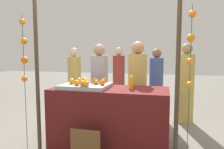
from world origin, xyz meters
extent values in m
plane|color=gray|center=(0.00, 0.00, 0.00)|extent=(24.00, 24.00, 0.00)
cube|color=#5B1919|center=(0.00, 0.00, 0.46)|extent=(1.80, 0.79, 0.92)
cube|color=#9EA0A5|center=(-0.37, -0.05, 0.95)|extent=(0.73, 0.65, 0.06)
sphere|color=orange|center=(-0.34, -0.28, 1.02)|extent=(0.09, 0.09, 0.09)
sphere|color=orange|center=(-0.46, 0.12, 1.02)|extent=(0.09, 0.09, 0.09)
sphere|color=orange|center=(-0.56, 0.13, 1.02)|extent=(0.08, 0.08, 0.08)
sphere|color=orange|center=(-0.20, -0.05, 1.01)|extent=(0.07, 0.07, 0.07)
sphere|color=orange|center=(-0.28, 0.13, 1.02)|extent=(0.08, 0.08, 0.08)
sphere|color=orange|center=(-0.52, 0.03, 1.02)|extent=(0.08, 0.08, 0.08)
sphere|color=orange|center=(-0.36, -0.08, 1.02)|extent=(0.09, 0.09, 0.09)
sphere|color=orange|center=(-0.26, -0.31, 1.02)|extent=(0.09, 0.09, 0.09)
sphere|color=orange|center=(-0.15, 0.22, 1.02)|extent=(0.08, 0.08, 0.08)
sphere|color=orange|center=(-0.08, -0.11, 1.02)|extent=(0.09, 0.09, 0.09)
sphere|color=orange|center=(-0.44, -0.23, 1.02)|extent=(0.07, 0.07, 0.07)
sphere|color=orange|center=(-0.59, -0.10, 1.02)|extent=(0.09, 0.09, 0.09)
sphere|color=orange|center=(-0.49, -0.16, 1.01)|extent=(0.07, 0.07, 0.07)
cylinder|color=#F2A81D|center=(0.33, 0.03, 1.01)|extent=(0.07, 0.07, 0.18)
cylinder|color=yellow|center=(0.33, 0.03, 1.11)|extent=(0.04, 0.04, 0.02)
cube|color=brown|center=(-0.17, -0.62, 0.22)|extent=(0.42, 0.01, 0.47)
cube|color=black|center=(-0.17, -0.61, 0.22)|extent=(0.39, 0.02, 0.45)
cylinder|color=#99999E|center=(-0.39, 0.68, 0.71)|extent=(0.33, 0.33, 1.41)
sphere|color=#A87A59|center=(-0.39, 0.68, 1.52)|extent=(0.22, 0.22, 0.22)
cylinder|color=tan|center=(0.35, 0.67, 0.72)|extent=(0.33, 0.33, 1.45)
sphere|color=#A87A59|center=(0.35, 0.67, 1.56)|extent=(0.23, 0.23, 0.23)
cylinder|color=tan|center=(1.26, 1.48, 0.72)|extent=(0.33, 0.33, 1.44)
sphere|color=#A87A59|center=(1.26, 1.48, 1.55)|extent=(0.23, 0.23, 0.23)
cylinder|color=#99999E|center=(0.22, 1.49, 0.69)|extent=(0.32, 0.32, 1.37)
sphere|color=#A87A59|center=(0.22, 1.49, 1.48)|extent=(0.21, 0.21, 0.21)
cylinder|color=#384C8C|center=(0.64, 1.82, 0.68)|extent=(0.31, 0.31, 1.35)
sphere|color=brown|center=(0.64, 1.82, 1.46)|extent=(0.21, 0.21, 0.21)
cylinder|color=maroon|center=(-0.41, 2.49, 0.70)|extent=(0.33, 0.33, 1.40)
sphere|color=beige|center=(-0.41, 2.49, 1.51)|extent=(0.22, 0.22, 0.22)
cylinder|color=tan|center=(-1.33, 1.60, 0.69)|extent=(0.32, 0.32, 1.38)
sphere|color=beige|center=(-1.33, 1.60, 1.49)|extent=(0.22, 0.22, 0.22)
cylinder|color=#473828|center=(-0.98, -0.43, 1.11)|extent=(0.06, 0.06, 2.21)
cylinder|color=#473828|center=(0.98, -0.43, 1.11)|extent=(0.06, 0.06, 2.21)
cylinder|color=#2D4C23|center=(-1.19, -0.44, 1.01)|extent=(0.01, 0.01, 2.01)
sphere|color=orange|center=(-1.19, -0.45, 1.91)|extent=(0.09, 0.09, 0.09)
sphere|color=orange|center=(-1.18, -0.44, 1.64)|extent=(0.09, 0.09, 0.09)
sphere|color=orange|center=(-1.19, -0.43, 1.36)|extent=(0.10, 0.10, 0.10)
sphere|color=orange|center=(-1.20, -0.44, 1.08)|extent=(0.09, 0.09, 0.09)
cylinder|color=#2D4C23|center=(1.12, -0.47, 1.01)|extent=(0.01, 0.01, 2.01)
sphere|color=orange|center=(1.12, -0.47, 1.91)|extent=(0.09, 0.09, 0.09)
sphere|color=orange|center=(1.11, -0.48, 1.64)|extent=(0.09, 0.09, 0.09)
sphere|color=orange|center=(1.12, -0.46, 1.36)|extent=(0.08, 0.08, 0.08)
sphere|color=orange|center=(1.12, -0.48, 1.08)|extent=(0.09, 0.09, 0.09)
camera|label=1|loc=(0.83, -3.09, 1.45)|focal=33.39mm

